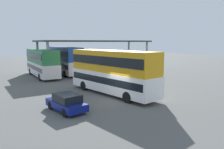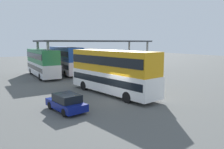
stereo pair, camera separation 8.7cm
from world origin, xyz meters
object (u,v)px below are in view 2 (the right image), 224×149
double_decker_main (112,70)px  parked_hatchback (66,102)px  double_decker_near_canopy (42,62)px  double_decker_mid_row (65,59)px

double_decker_main → parked_hatchback: size_ratio=2.83×
double_decker_main → double_decker_near_canopy: bearing=2.2°
double_decker_near_canopy → double_decker_mid_row: double_decker_mid_row is taller
double_decker_main → double_decker_mid_row: 16.22m
parked_hatchback → double_decker_near_canopy: size_ratio=0.36×
parked_hatchback → double_decker_main: bearing=-72.5°
parked_hatchback → double_decker_near_canopy: bearing=-17.4°
double_decker_near_canopy → double_decker_mid_row: 4.13m
double_decker_near_canopy → double_decker_mid_row: bearing=-74.9°
double_decker_near_canopy → double_decker_mid_row: (4.02, 0.94, 0.15)m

